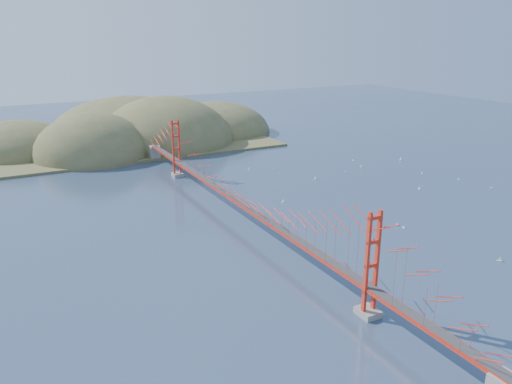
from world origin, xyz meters
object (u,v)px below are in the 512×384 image
sailboat_0 (368,261)px  sailboat_2 (397,225)px  sailboat_1 (345,172)px  bridge (241,180)px

sailboat_0 → sailboat_2: sailboat_0 is taller
sailboat_2 → sailboat_1: bearing=67.4°
bridge → sailboat_1: size_ratio=156.72×
sailboat_1 → sailboat_2: size_ratio=1.00×
bridge → sailboat_0: size_ratio=144.31×
bridge → sailboat_1: bridge is taller
bridge → sailboat_2: 25.00m
bridge → sailboat_2: bridge is taller
bridge → sailboat_1: bearing=26.1°
sailboat_1 → sailboat_2: (-11.76, -28.23, -0.00)m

